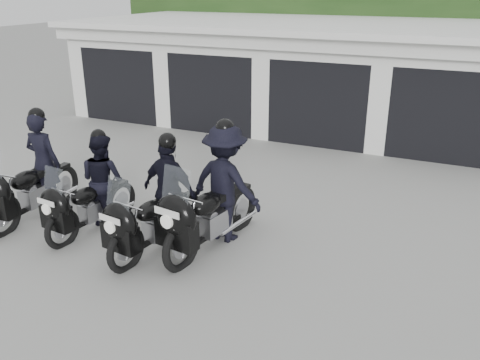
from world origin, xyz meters
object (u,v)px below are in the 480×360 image
at_px(police_bike_b, 96,187).
at_px(police_bike_c, 162,200).
at_px(police_bike_a, 32,175).
at_px(police_bike_d, 219,192).

distance_m(police_bike_b, police_bike_c, 1.43).
height_order(police_bike_a, police_bike_b, police_bike_a).
xyz_separation_m(police_bike_b, police_bike_d, (2.18, 0.38, 0.15)).
distance_m(police_bike_b, police_bike_d, 2.22).
relative_size(police_bike_a, police_bike_c, 1.06).
bearing_deg(police_bike_d, police_bike_b, -161.10).
distance_m(police_bike_a, police_bike_c, 2.75).
bearing_deg(police_bike_c, police_bike_b, -175.38).
height_order(police_bike_c, police_bike_d, police_bike_d).
relative_size(police_bike_a, police_bike_b, 1.13).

